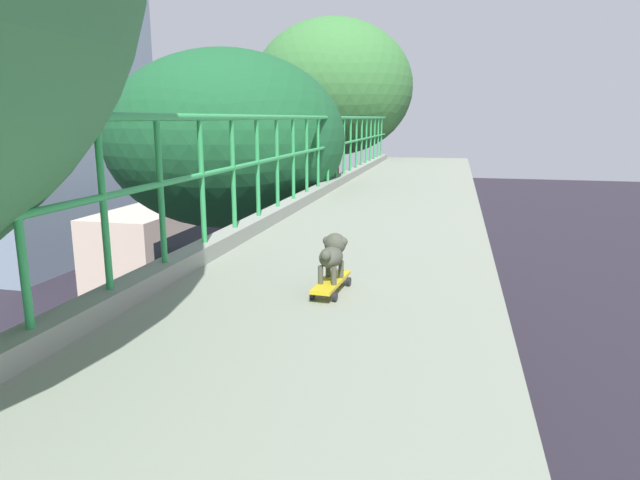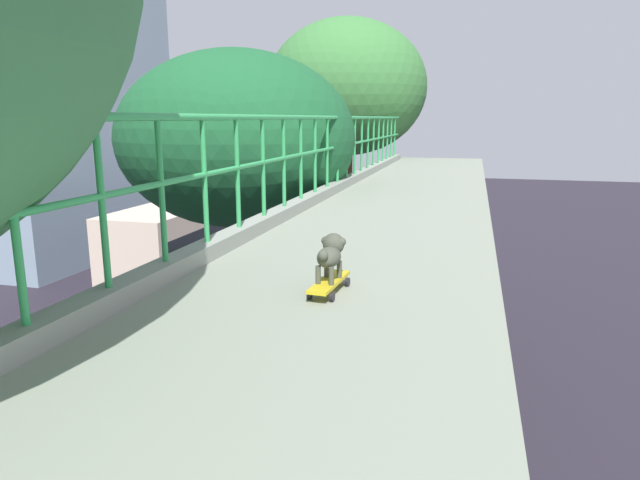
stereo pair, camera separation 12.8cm
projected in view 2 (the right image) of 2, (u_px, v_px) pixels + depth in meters
The scene contains 6 objects.
overpass_deck at pixel (209, 462), 2.32m from camera, with size 2.45×30.88×0.44m.
city_bus at pixel (213, 232), 21.76m from camera, with size 2.51×11.53×3.36m.
roadside_tree_mid at pixel (237, 142), 10.07m from camera, with size 4.25×4.25×7.44m.
roadside_tree_far at pixel (347, 89), 17.99m from camera, with size 5.10×5.10×9.34m.
toy_skateboard at pixel (329, 283), 3.84m from camera, with size 0.21×0.57×0.09m.
small_dog at pixel (331, 253), 3.82m from camera, with size 0.18×0.37×0.31m.
Camera 2 is at (1.91, -1.88, 6.25)m, focal length 31.47 mm.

